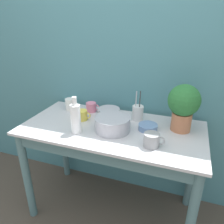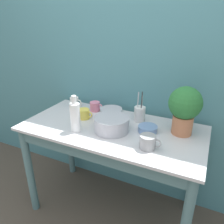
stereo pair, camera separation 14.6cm
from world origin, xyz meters
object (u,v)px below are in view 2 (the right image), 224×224
bottle_tall (75,117)px  mug_white (75,103)px  mug_yellow (84,114)px  bowl_small_blue (148,129)px  potted_plant (185,107)px  utensil_cup (140,114)px  bowl_small_steel (111,113)px  mug_pink (95,106)px  bowl_wash_large (112,124)px  mug_grey (148,142)px

bottle_tall → mug_white: bottle_tall is taller
mug_yellow → bowl_small_blue: bearing=0.6°
bottle_tall → mug_yellow: (-0.06, 0.20, -0.07)m
potted_plant → utensil_cup: (-0.33, 0.07, -0.13)m
bowl_small_steel → mug_pink: bearing=164.7°
mug_white → bowl_small_blue: 0.72m
potted_plant → bottle_tall: bearing=-157.6°
bowl_small_steel → utensil_cup: (0.23, 0.02, 0.03)m
mug_yellow → bowl_small_steel: mug_yellow is taller
mug_white → bowl_small_steel: bearing=-2.4°
mug_white → bowl_small_blue: size_ratio=0.84×
bottle_tall → bowl_small_steel: size_ratio=1.47×
mug_pink → utensil_cup: bearing=-3.6°
bowl_small_steel → utensil_cup: size_ratio=0.75×
bowl_wash_large → mug_pink: bearing=137.1°
mug_yellow → mug_grey: size_ratio=0.90×
utensil_cup → bottle_tall: bearing=-135.6°
mug_white → mug_pink: bearing=10.0°
bowl_wash_large → bottle_tall: 0.26m
bowl_wash_large → mug_grey: bowl_wash_large is taller
bowl_wash_large → mug_grey: (0.30, -0.11, -0.01)m
potted_plant → bowl_small_steel: 0.58m
bowl_small_blue → bowl_small_steel: bowl_small_steel is taller
bottle_tall → bowl_wash_large: bearing=25.9°
bottle_tall → mug_yellow: bottle_tall is taller
mug_grey → utensil_cup: 0.39m
mug_yellow → utensil_cup: utensil_cup is taller
mug_white → utensil_cup: size_ratio=0.47×
mug_pink → mug_grey: 0.69m
bowl_small_blue → utensil_cup: size_ratio=0.56×
mug_white → mug_yellow: 0.23m
bowl_wash_large → utensil_cup: utensil_cup is taller
bowl_wash_large → bowl_small_steel: size_ratio=1.40×
bowl_small_steel → utensil_cup: 0.23m
mug_pink → bowl_small_blue: mug_pink is taller
mug_yellow → utensil_cup: size_ratio=0.50×
bowl_small_blue → mug_yellow: bearing=-179.4°
bowl_wash_large → mug_white: 0.52m
bottle_tall → utensil_cup: size_ratio=1.09×
potted_plant → bottle_tall: (-0.68, -0.28, -0.09)m
potted_plant → mug_grey: (-0.16, -0.28, -0.15)m
bottle_tall → mug_white: size_ratio=2.32×
utensil_cup → mug_white: bearing=-179.3°
potted_plant → bottle_tall: potted_plant is taller
mug_pink → bowl_small_blue: size_ratio=0.87×
mug_pink → bowl_small_steel: size_ratio=0.66×
potted_plant → mug_grey: potted_plant is taller
bowl_wash_large → mug_grey: bearing=-20.5°
mug_yellow → bowl_small_blue: (0.52, 0.01, -0.02)m
potted_plant → mug_white: 0.93m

